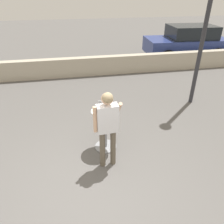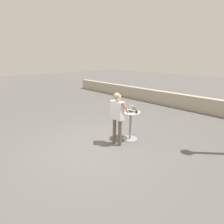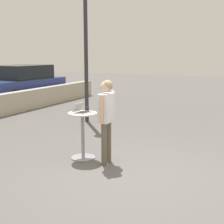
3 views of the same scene
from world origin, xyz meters
TOP-DOWN VIEW (x-y plane):
  - ground_plane at (0.00, 0.00)m, footprint 50.00×50.00m
  - pavement_kerb at (0.00, 6.04)m, footprint 17.85×0.35m
  - cafe_table at (0.42, 1.19)m, footprint 0.59×0.59m
  - laptop at (0.42, 1.21)m, footprint 0.33×0.33m
  - coffee_mug at (0.64, 1.21)m, footprint 0.11×0.08m
  - standing_person at (0.37, 0.63)m, footprint 0.54×0.38m
  - parked_car_near_street at (5.66, 7.51)m, footprint 4.09×2.15m
  - street_lamp at (3.50, 2.92)m, footprint 0.32×0.32m

SIDE VIEW (x-z plane):
  - ground_plane at x=0.00m, z-range 0.00..0.00m
  - pavement_kerb at x=0.00m, z-range 0.00..0.75m
  - cafe_table at x=0.42m, z-range 0.06..1.02m
  - parked_car_near_street at x=5.66m, z-range 0.02..1.65m
  - coffee_mug at x=0.64m, z-range 0.96..1.04m
  - laptop at x=0.42m, z-range 0.91..1.11m
  - standing_person at x=0.37m, z-range 0.22..1.87m
  - street_lamp at x=3.50m, z-range 0.64..5.25m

